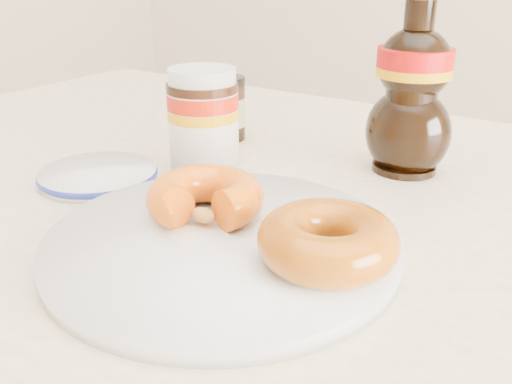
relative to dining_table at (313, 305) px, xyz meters
The scene contains 8 objects.
dining_table is the anchor object (origin of this frame).
plate 0.13m from the dining_table, 117.14° to the right, with size 0.29×0.29×0.01m.
donut_bitten 0.15m from the dining_table, 141.04° to the right, with size 0.10×0.10×0.04m, color orange.
donut_whole 0.15m from the dining_table, 57.80° to the right, with size 0.10×0.10×0.04m, color #8C4809.
nutella_jar 0.24m from the dining_table, 159.05° to the left, with size 0.08×0.08×0.11m.
syrup_bottle 0.25m from the dining_table, 85.44° to the left, with size 0.09×0.08×0.18m, color black, non-canonical shape.
dark_jar 0.30m from the dining_table, 143.05° to the left, with size 0.05×0.05×0.08m.
blue_rim_saucer 0.26m from the dining_table, behind, with size 0.13×0.13×0.01m.
Camera 1 is at (0.21, -0.31, 0.98)m, focal length 40.00 mm.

